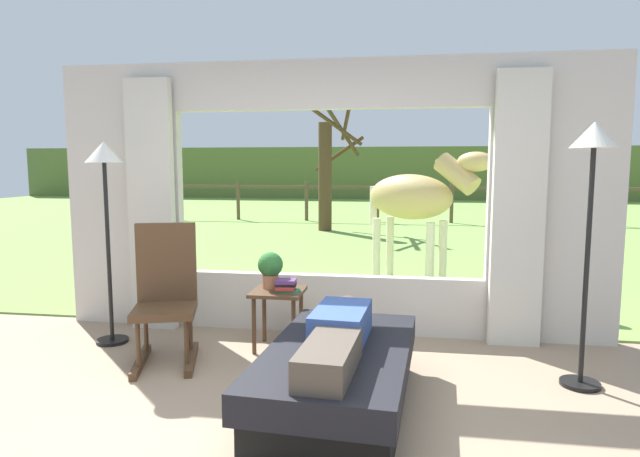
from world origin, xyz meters
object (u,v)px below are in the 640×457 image
object	(u,v)px
floor_lamp_right	(592,175)
horse	(415,198)
recliner_sofa	(338,377)
floor_lamp_left	(105,182)
pasture_tree	(328,170)
rocking_chair	(166,295)
book_stack	(286,286)
potted_plant	(270,268)
side_table	(278,301)
reclining_person	(338,334)

from	to	relation	value
floor_lamp_right	horse	xyz separation A→B (m)	(-1.14, 3.22, -0.37)
recliner_sofa	floor_lamp_left	world-z (taller)	floor_lamp_left
floor_lamp_left	floor_lamp_right	distance (m)	3.89
floor_lamp_right	pasture_tree	world-z (taller)	pasture_tree
floor_lamp_left	rocking_chair	bearing A→B (deg)	-26.03
rocking_chair	book_stack	world-z (taller)	rocking_chair
potted_plant	floor_lamp_right	xyz separation A→B (m)	(2.43, -0.51, 0.82)
side_table	floor_lamp_left	bearing A→B (deg)	-177.40
potted_plant	recliner_sofa	bearing A→B (deg)	-57.34
potted_plant	floor_lamp_left	bearing A→B (deg)	-174.88
potted_plant	floor_lamp_left	size ratio (longest dim) A/B	0.18
book_stack	horse	world-z (taller)	horse
pasture_tree	floor_lamp_left	bearing A→B (deg)	-95.32
rocking_chair	floor_lamp_left	size ratio (longest dim) A/B	0.62
potted_plant	floor_lamp_right	size ratio (longest dim) A/B	0.17
side_table	floor_lamp_left	world-z (taller)	floor_lamp_left
recliner_sofa	floor_lamp_left	xyz separation A→B (m)	(-2.18, 1.02, 1.23)
reclining_person	pasture_tree	size ratio (longest dim) A/B	0.47
recliner_sofa	rocking_chair	world-z (taller)	rocking_chair
recliner_sofa	potted_plant	xyz separation A→B (m)	(-0.74, 1.15, 0.48)
reclining_person	book_stack	xyz separation A→B (m)	(-0.57, 1.08, 0.05)
reclining_person	side_table	distance (m)	1.32
floor_lamp_left	horse	distance (m)	3.95
rocking_chair	horse	distance (m)	3.83
rocking_chair	pasture_tree	bearing A→B (deg)	71.96
rocking_chair	floor_lamp_right	bearing A→B (deg)	-18.21
recliner_sofa	pasture_tree	world-z (taller)	pasture_tree
floor_lamp_left	horse	world-z (taller)	floor_lamp_left
potted_plant	horse	size ratio (longest dim) A/B	0.18
side_table	floor_lamp_left	xyz separation A→B (m)	(-1.52, -0.07, 1.02)
potted_plant	horse	bearing A→B (deg)	64.55
book_stack	reclining_person	bearing A→B (deg)	-62.17
floor_lamp_left	book_stack	bearing A→B (deg)	0.42
reclining_person	book_stack	size ratio (longest dim) A/B	6.83
side_table	floor_lamp_right	xyz separation A→B (m)	(2.35, -0.45, 1.10)
side_table	floor_lamp_left	size ratio (longest dim) A/B	0.29
book_stack	horse	xyz separation A→B (m)	(1.12, 2.83, 0.58)
reclining_person	book_stack	distance (m)	1.22
reclining_person	potted_plant	world-z (taller)	potted_plant
horse	pasture_tree	bearing A→B (deg)	-127.17
rocking_chair	pasture_tree	xyz separation A→B (m)	(0.10, 8.74, 0.92)
side_table	book_stack	world-z (taller)	book_stack
side_table	potted_plant	bearing A→B (deg)	143.13
recliner_sofa	floor_lamp_left	bearing A→B (deg)	158.95
book_stack	floor_lamp_left	size ratio (longest dim) A/B	0.12
floor_lamp_left	floor_lamp_right	xyz separation A→B (m)	(3.87, -0.38, 0.08)
book_stack	horse	size ratio (longest dim) A/B	0.12
recliner_sofa	floor_lamp_right	world-z (taller)	floor_lamp_right
potted_plant	horse	xyz separation A→B (m)	(1.29, 2.71, 0.45)
reclining_person	horse	xyz separation A→B (m)	(0.55, 3.91, 0.63)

